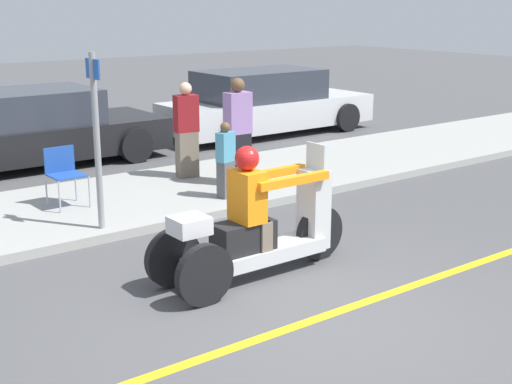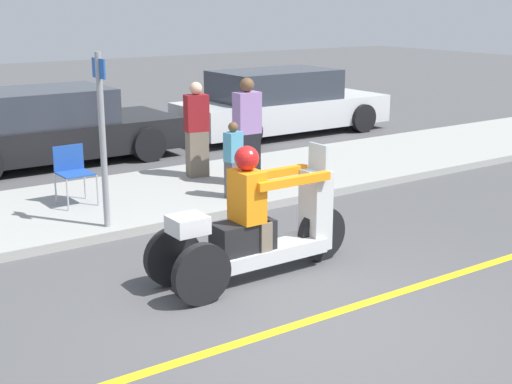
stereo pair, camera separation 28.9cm
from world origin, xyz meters
The scene contains 11 objects.
ground_plane centered at (0.00, 0.00, 0.00)m, with size 60.00×60.00×0.00m, color #4C4C4F.
lane_stripe centered at (0.22, 0.00, 0.00)m, with size 24.00×0.12×0.01m.
sidewalk_strip centered at (0.00, 4.60, 0.06)m, with size 28.00×2.80×0.12m.
motorcycle_trike centered at (0.21, 1.21, 0.53)m, with size 2.41×0.70×1.46m.
spectator_near_curb centered at (2.15, 4.25, 0.92)m, with size 0.40×0.24×1.66m.
spectator_far_back centered at (1.55, 3.71, 0.66)m, with size 0.30×0.22×1.11m.
spectator_with_child centered at (1.75, 5.12, 0.86)m, with size 0.39×0.27×1.54m.
folding_chair_set_back centered at (-0.50, 4.73, 0.62)m, with size 0.48×0.48×0.82m.
parked_car_lot_center centered at (5.55, 7.96, 0.68)m, with size 4.87×2.00×1.43m.
parked_car_lot_left centered at (0.26, 8.02, 0.65)m, with size 4.60×2.11×1.37m.
street_sign centered at (-0.55, 3.45, 1.32)m, with size 0.08×0.36×2.20m.
Camera 1 is at (-4.15, -4.60, 2.92)m, focal length 50.00 mm.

